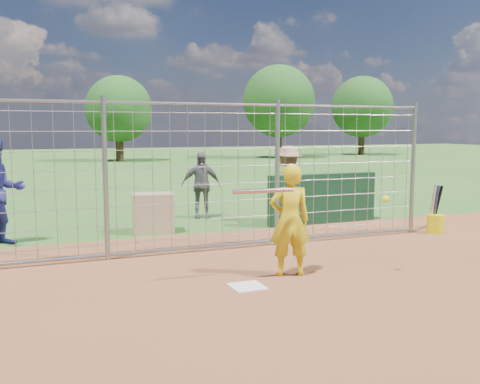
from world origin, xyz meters
name	(u,v)px	position (x,y,z in m)	size (l,w,h in m)	color
ground	(242,283)	(0.00, 0.00, 0.00)	(100.00, 100.00, 0.00)	#2D591E
infield_dirt	(375,378)	(0.00, -3.00, 0.01)	(18.00, 18.00, 0.00)	brown
home_plate	(247,287)	(0.00, -0.20, 0.01)	(0.43, 0.43, 0.02)	silver
dugout_wall	(323,199)	(3.40, 3.60, 0.55)	(2.60, 0.20, 1.10)	#11381E
batter	(290,221)	(0.78, 0.10, 0.80)	(0.58, 0.38, 1.60)	gold
bystander_b	(201,185)	(1.13, 5.30, 0.78)	(0.91, 0.38, 1.56)	#59585D
bystander_c	(288,184)	(2.79, 4.11, 0.85)	(1.10, 0.63, 1.71)	#987553
equipment_bin	(153,213)	(-0.31, 3.96, 0.40)	(0.80, 0.55, 0.80)	tan
equipment_in_play	(294,193)	(0.70, -0.17, 1.23)	(2.20, 0.46, 0.24)	silver
bucket_with_bats	(435,221)	(4.91, 1.76, 0.25)	(0.34, 0.35, 0.97)	#DACA0B
backstop_fence	(197,178)	(0.00, 2.00, 1.26)	(9.08, 0.08, 2.60)	gray
tree_line	(120,102)	(3.13, 28.13, 3.71)	(44.66, 6.72, 6.48)	#3F2B19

